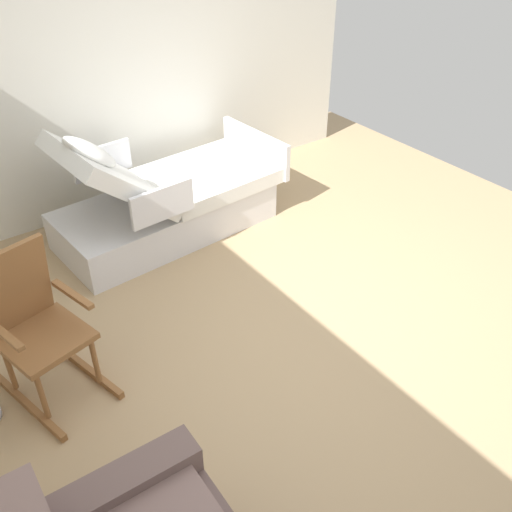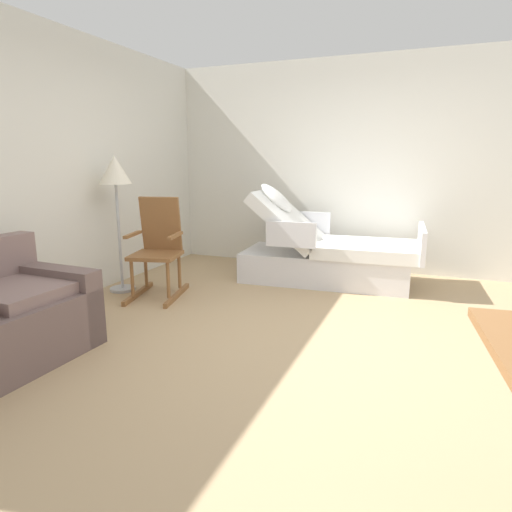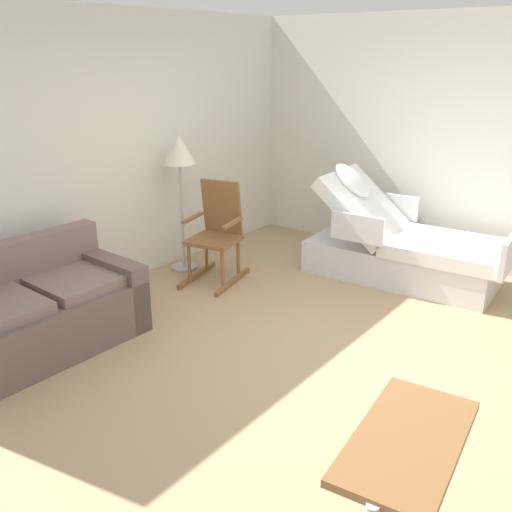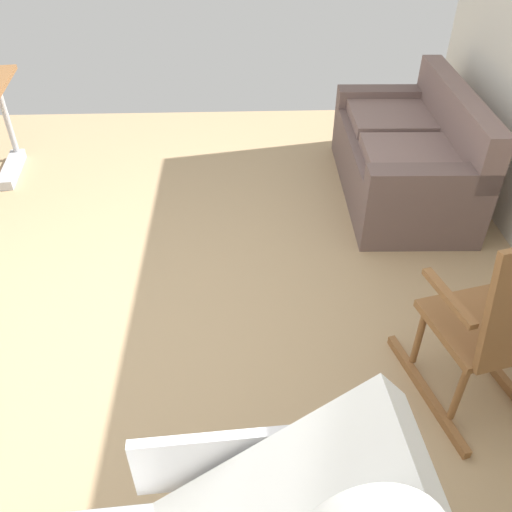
% 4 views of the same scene
% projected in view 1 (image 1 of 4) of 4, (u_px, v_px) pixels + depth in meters
% --- Properties ---
extents(ground_plane, '(6.31, 6.31, 0.00)m').
position_uv_depth(ground_plane, '(300.00, 330.00, 4.23)').
color(ground_plane, tan).
extents(side_wall, '(0.10, 5.03, 2.70)m').
position_uv_depth(side_wall, '(125.00, 62.00, 5.16)').
color(side_wall, silver).
rests_on(side_wall, ground).
extents(hospital_bed, '(1.11, 2.12, 1.19)m').
position_uv_depth(hospital_bed, '(166.00, 201.00, 5.16)').
color(hospital_bed, silver).
rests_on(hospital_bed, ground).
extents(rocking_chair, '(0.85, 0.64, 1.05)m').
position_uv_depth(rocking_chair, '(36.00, 327.00, 3.51)').
color(rocking_chair, brown).
rests_on(rocking_chair, ground).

